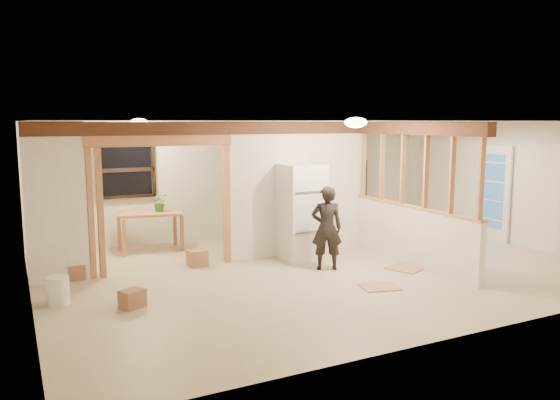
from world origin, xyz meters
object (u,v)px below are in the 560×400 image
bookshelf (350,193)px  shop_vac (68,254)px  woman (327,228)px  work_table (151,232)px  refrigerator (301,212)px

bookshelf → shop_vac: bearing=-167.9°
woman → bookshelf: (2.51, 3.08, 0.08)m
work_table → shop_vac: bearing=-136.5°
woman → work_table: size_ratio=1.19×
work_table → shop_vac: work_table is taller
refrigerator → shop_vac: 4.05m
work_table → woman: bearing=-36.7°
woman → bookshelf: bookshelf is taller
work_table → bookshelf: 4.90m
woman → work_table: bearing=-25.0°
shop_vac → bookshelf: (6.47, 1.39, 0.47)m
woman → work_table: (-2.35, 2.68, -0.34)m
woman → shop_vac: bearing=0.6°
shop_vac → work_table: bearing=31.5°
woman → shop_vac: woman is taller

